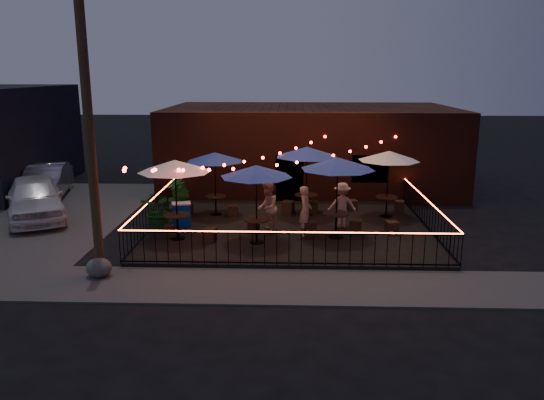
{
  "coord_description": "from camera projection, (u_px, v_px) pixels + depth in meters",
  "views": [
    {
      "loc": [
        0.01,
        -16.7,
        5.71
      ],
      "look_at": [
        -0.65,
        2.61,
        1.01
      ],
      "focal_mm": 35.0,
      "sensor_mm": 36.0,
      "label": 1
    }
  ],
  "objects": [
    {
      "name": "ground",
      "position": [
        289.0,
        248.0,
        17.57
      ],
      "size": [
        110.0,
        110.0,
        0.0
      ],
      "primitive_type": "plane",
      "color": "black",
      "rests_on": "ground"
    },
    {
      "name": "patio",
      "position": [
        289.0,
        229.0,
        19.49
      ],
      "size": [
        10.0,
        8.0,
        0.15
      ],
      "primitive_type": "cube",
      "color": "black",
      "rests_on": "ground"
    },
    {
      "name": "sidewalk",
      "position": [
        289.0,
        286.0,
        14.41
      ],
      "size": [
        18.0,
        2.5,
        0.05
      ],
      "primitive_type": "cube",
      "color": "#403E3B",
      "rests_on": "ground"
    },
    {
      "name": "brick_building",
      "position": [
        310.0,
        147.0,
        26.77
      ],
      "size": [
        14.0,
        8.0,
        4.0
      ],
      "color": "#35160E",
      "rests_on": "ground"
    },
    {
      "name": "utility_pole",
      "position": [
        90.0,
        137.0,
        14.28
      ],
      "size": [
        0.26,
        0.26,
        8.0
      ],
      "primitive_type": "cylinder",
      "color": "#3E2519",
      "rests_on": "ground"
    },
    {
      "name": "fence_front",
      "position": [
        289.0,
        249.0,
        15.47
      ],
      "size": [
        10.0,
        0.04,
        1.04
      ],
      "color": "black",
      "rests_on": "patio"
    },
    {
      "name": "fence_left",
      "position": [
        154.0,
        212.0,
        19.52
      ],
      "size": [
        0.04,
        8.0,
        1.04
      ],
      "rotation": [
        0.0,
        0.0,
        1.57
      ],
      "color": "black",
      "rests_on": "patio"
    },
    {
      "name": "fence_right",
      "position": [
        427.0,
        215.0,
        19.19
      ],
      "size": [
        0.04,
        8.0,
        1.04
      ],
      "rotation": [
        0.0,
        0.0,
        1.57
      ],
      "color": "black",
      "rests_on": "patio"
    },
    {
      "name": "festoon_lights",
      "position": [
        261.0,
        165.0,
        18.66
      ],
      "size": [
        10.02,
        8.72,
        1.32
      ],
      "color": "red",
      "rests_on": "ground"
    },
    {
      "name": "cafe_table_0",
      "position": [
        175.0,
        167.0,
        17.52
      ],
      "size": [
        3.03,
        3.03,
        2.72
      ],
      "rotation": [
        0.0,
        0.0,
        0.27
      ],
      "color": "black",
      "rests_on": "patio"
    },
    {
      "name": "cafe_table_1",
      "position": [
        215.0,
        158.0,
        20.6
      ],
      "size": [
        2.89,
        2.89,
        2.5
      ],
      "rotation": [
        0.0,
        0.0,
        -0.33
      ],
      "color": "black",
      "rests_on": "patio"
    },
    {
      "name": "cafe_table_2",
      "position": [
        256.0,
        172.0,
        17.12
      ],
      "size": [
        2.66,
        2.66,
        2.62
      ],
      "rotation": [
        0.0,
        0.0,
        -0.13
      ],
      "color": "black",
      "rests_on": "patio"
    },
    {
      "name": "cafe_table_3",
      "position": [
        307.0,
        153.0,
        20.49
      ],
      "size": [
        3.28,
        3.28,
        2.73
      ],
      "rotation": [
        0.0,
        0.0,
        -0.42
      ],
      "color": "black",
      "rests_on": "patio"
    },
    {
      "name": "cafe_table_4",
      "position": [
        338.0,
        165.0,
        17.66
      ],
      "size": [
        3.13,
        3.13,
        2.78
      ],
      "rotation": [
        0.0,
        0.0,
        -0.28
      ],
      "color": "black",
      "rests_on": "patio"
    },
    {
      "name": "cafe_table_5",
      "position": [
        389.0,
        157.0,
        20.29
      ],
      "size": [
        2.97,
        2.97,
        2.6
      ],
      "rotation": [
        0.0,
        0.0,
        -0.31
      ],
      "color": "black",
      "rests_on": "patio"
    },
    {
      "name": "bistro_chair_0",
      "position": [
        170.0,
        231.0,
        18.22
      ],
      "size": [
        0.41,
        0.41,
        0.42
      ],
      "primitive_type": "cube",
      "rotation": [
        0.0,
        0.0,
        0.17
      ],
      "color": "black",
      "rests_on": "patio"
    },
    {
      "name": "bistro_chair_1",
      "position": [
        210.0,
        235.0,
        17.74
      ],
      "size": [
        0.47,
        0.47,
        0.46
      ],
      "primitive_type": "cube",
      "rotation": [
        0.0,
        0.0,
        2.89
      ],
      "color": "black",
      "rests_on": "patio"
    },
    {
      "name": "bistro_chair_2",
      "position": [
        187.0,
        210.0,
        20.93
      ],
      "size": [
        0.48,
        0.48,
        0.48
      ],
      "primitive_type": "cube",
      "rotation": [
        0.0,
        0.0,
        -0.22
      ],
      "color": "black",
      "rests_on": "patio"
    },
    {
      "name": "bistro_chair_3",
      "position": [
        233.0,
        211.0,
        20.85
      ],
      "size": [
        0.37,
        0.37,
        0.43
      ],
      "primitive_type": "cube",
      "rotation": [
        0.0,
        0.0,
        3.15
      ],
      "color": "black",
      "rests_on": "patio"
    },
    {
      "name": "bistro_chair_4",
      "position": [
        254.0,
        227.0,
        18.76
      ],
      "size": [
        0.44,
        0.44,
        0.41
      ],
      "primitive_type": "cube",
      "rotation": [
        0.0,
        0.0,
        -0.31
      ],
      "color": "black",
      "rests_on": "patio"
    },
    {
      "name": "bistro_chair_5",
      "position": [
        309.0,
        228.0,
        18.4
      ],
      "size": [
        0.52,
        0.52,
        0.51
      ],
      "primitive_type": "cube",
      "rotation": [
        0.0,
        0.0,
        3.4
      ],
      "color": "black",
      "rests_on": "patio"
    },
    {
      "name": "bistro_chair_6",
      "position": [
        288.0,
        207.0,
        21.21
      ],
      "size": [
        0.55,
        0.55,
        0.51
      ],
      "primitive_type": "cube",
      "rotation": [
        0.0,
        0.0,
        -0.32
      ],
      "color": "black",
      "rests_on": "patio"
    },
    {
      "name": "bistro_chair_7",
      "position": [
        313.0,
        207.0,
        21.3
      ],
      "size": [
        0.45,
        0.45,
        0.49
      ],
      "primitive_type": "cube",
      "rotation": [
        0.0,
        0.0,
        3.05
      ],
      "color": "black",
      "rests_on": "patio"
    },
    {
      "name": "bistro_chair_8",
      "position": [
        356.0,
        227.0,
        18.6
      ],
      "size": [
        0.48,
        0.48,
        0.5
      ],
      "primitive_type": "cube",
      "rotation": [
        0.0,
        0.0,
        -0.15
      ],
      "color": "black",
      "rests_on": "patio"
    },
    {
      "name": "bistro_chair_9",
      "position": [
        392.0,
        228.0,
        18.57
      ],
      "size": [
        0.47,
        0.47,
        0.46
      ],
      "primitive_type": "cube",
      "rotation": [
        0.0,
        0.0,
        3.38
      ],
      "color": "black",
      "rests_on": "patio"
    },
    {
      "name": "bistro_chair_10",
      "position": [
        352.0,
        205.0,
        21.72
      ],
      "size": [
        0.47,
        0.47,
        0.44
      ],
      "primitive_type": "cube",
      "rotation": [
        0.0,
        0.0,
        0.32
      ],
      "color": "black",
      "rests_on": "patio"
    },
    {
      "name": "bistro_chair_11",
      "position": [
        399.0,
        206.0,
        21.56
      ],
      "size": [
        0.43,
        0.43,
        0.44
      ],
      "primitive_type": "cube",
      "rotation": [
        0.0,
        0.0,
        2.98
      ],
      "color": "black",
      "rests_on": "patio"
    },
    {
      "name": "patron_a",
      "position": [
        305.0,
        211.0,
        18.27
      ],
      "size": [
        0.51,
        0.69,
        1.75
      ],
      "primitive_type": "imported",
      "rotation": [
        0.0,
        0.0,
        1.42
      ],
      "color": "tan",
      "rests_on": "patio"
    },
    {
      "name": "patron_b",
      "position": [
        267.0,
        207.0,
        18.58
      ],
      "size": [
        0.74,
        0.93,
        1.84
      ],
      "primitive_type": "imported",
      "rotation": [
        0.0,
        0.0,
        -1.62
      ],
      "color": "tan",
      "rests_on": "patio"
    },
    {
      "name": "patron_c",
      "position": [
        342.0,
        205.0,
        19.28
      ],
      "size": [
        1.13,
        0.72,
        1.66
      ],
      "primitive_type": "imported",
      "rotation": [
        0.0,
        0.0,
        3.24
      ],
      "color": "#CAAE8C",
      "rests_on": "patio"
    },
    {
      "name": "potted_shrub_a",
      "position": [
        160.0,
        211.0,
        18.88
      ],
      "size": [
        1.63,
        1.53,
        1.45
      ],
      "primitive_type": "imported",
      "rotation": [
        0.0,
        0.0,
        -0.38
      ],
      "color": "#18370D",
      "rests_on": "patio"
    },
    {
      "name": "potted_shrub_b",
      "position": [
        180.0,
        204.0,
        19.81
      ],
      "size": [
        0.98,
        0.89,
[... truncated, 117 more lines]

